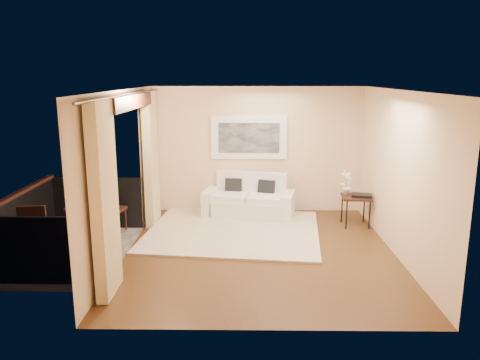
{
  "coord_description": "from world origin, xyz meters",
  "views": [
    {
      "loc": [
        -0.24,
        -7.48,
        2.94
      ],
      "look_at": [
        -0.35,
        0.88,
        1.05
      ],
      "focal_mm": 35.0,
      "sensor_mm": 36.0,
      "label": 1
    }
  ],
  "objects_px": {
    "orchid": "(347,182)",
    "sofa": "(249,201)",
    "ice_bucket": "(77,198)",
    "balcony_chair_near": "(32,233)",
    "bistro_table": "(87,209)",
    "side_table": "(356,199)",
    "balcony_chair_far": "(110,205)"
  },
  "relations": [
    {
      "from": "sofa",
      "to": "balcony_chair_far",
      "type": "bearing_deg",
      "value": -143.65
    },
    {
      "from": "sofa",
      "to": "balcony_chair_far",
      "type": "xyz_separation_m",
      "value": [
        -2.61,
        -1.18,
        0.24
      ]
    },
    {
      "from": "side_table",
      "to": "orchid",
      "type": "height_order",
      "value": "orchid"
    },
    {
      "from": "orchid",
      "to": "balcony_chair_near",
      "type": "distance_m",
      "value": 5.76
    },
    {
      "from": "sofa",
      "to": "orchid",
      "type": "relative_size",
      "value": 4.02
    },
    {
      "from": "sofa",
      "to": "side_table",
      "type": "relative_size",
      "value": 3.29
    },
    {
      "from": "sofa",
      "to": "bistro_table",
      "type": "height_order",
      "value": "sofa"
    },
    {
      "from": "balcony_chair_near",
      "to": "side_table",
      "type": "bearing_deg",
      "value": 12.16
    },
    {
      "from": "orchid",
      "to": "balcony_chair_far",
      "type": "xyz_separation_m",
      "value": [
        -4.54,
        -0.66,
        -0.3
      ]
    },
    {
      "from": "sofa",
      "to": "orchid",
      "type": "distance_m",
      "value": 2.07
    },
    {
      "from": "sofa",
      "to": "ice_bucket",
      "type": "distance_m",
      "value": 3.51
    },
    {
      "from": "orchid",
      "to": "bistro_table",
      "type": "distance_m",
      "value": 4.94
    },
    {
      "from": "orchid",
      "to": "sofa",
      "type": "bearing_deg",
      "value": 164.93
    },
    {
      "from": "sofa",
      "to": "balcony_chair_far",
      "type": "distance_m",
      "value": 2.88
    },
    {
      "from": "side_table",
      "to": "balcony_chair_near",
      "type": "distance_m",
      "value": 5.87
    },
    {
      "from": "bistro_table",
      "to": "balcony_chair_far",
      "type": "relative_size",
      "value": 0.75
    },
    {
      "from": "side_table",
      "to": "orchid",
      "type": "xyz_separation_m",
      "value": [
        -0.17,
        0.13,
        0.31
      ]
    },
    {
      "from": "orchid",
      "to": "ice_bucket",
      "type": "distance_m",
      "value": 5.1
    },
    {
      "from": "bistro_table",
      "to": "balcony_chair_far",
      "type": "distance_m",
      "value": 0.61
    },
    {
      "from": "balcony_chair_near",
      "to": "ice_bucket",
      "type": "relative_size",
      "value": 4.84
    },
    {
      "from": "sofa",
      "to": "balcony_chair_near",
      "type": "distance_m",
      "value": 4.38
    },
    {
      "from": "orchid",
      "to": "bistro_table",
      "type": "bearing_deg",
      "value": -165.69
    },
    {
      "from": "orchid",
      "to": "ice_bucket",
      "type": "bearing_deg",
      "value": -166.96
    },
    {
      "from": "balcony_chair_near",
      "to": "ice_bucket",
      "type": "height_order",
      "value": "balcony_chair_near"
    },
    {
      "from": "sofa",
      "to": "orchid",
      "type": "height_order",
      "value": "orchid"
    },
    {
      "from": "side_table",
      "to": "balcony_chair_near",
      "type": "height_order",
      "value": "balcony_chair_near"
    },
    {
      "from": "orchid",
      "to": "balcony_chair_near",
      "type": "height_order",
      "value": "orchid"
    },
    {
      "from": "orchid",
      "to": "balcony_chair_near",
      "type": "bearing_deg",
      "value": -156.75
    },
    {
      "from": "sofa",
      "to": "balcony_chair_near",
      "type": "height_order",
      "value": "balcony_chair_near"
    },
    {
      "from": "balcony_chair_far",
      "to": "bistro_table",
      "type": "bearing_deg",
      "value": 77.37
    },
    {
      "from": "side_table",
      "to": "ice_bucket",
      "type": "xyz_separation_m",
      "value": [
        -5.14,
        -1.02,
        0.27
      ]
    },
    {
      "from": "sofa",
      "to": "bistro_table",
      "type": "bearing_deg",
      "value": -136.68
    }
  ]
}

